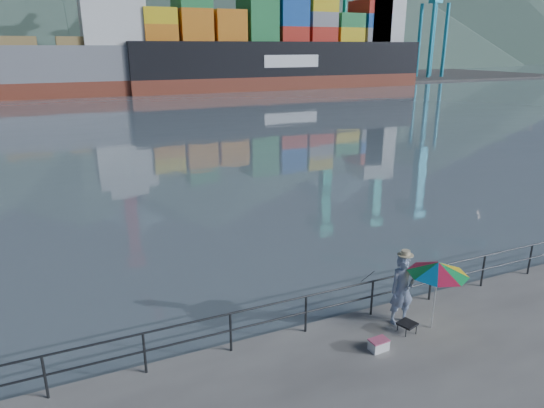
{
  "coord_description": "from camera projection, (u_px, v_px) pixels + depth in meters",
  "views": [
    {
      "loc": [
        -6.15,
        -7.74,
        6.92
      ],
      "look_at": [
        -0.01,
        6.0,
        2.0
      ],
      "focal_mm": 32.0,
      "sensor_mm": 36.0,
      "label": 1
    }
  ],
  "objects": [
    {
      "name": "harbor_water",
      "position": [
        75.0,
        74.0,
        124.04
      ],
      "size": [
        500.0,
        280.0,
        0.0
      ],
      "primitive_type": "cube",
      "color": "slate",
      "rests_on": "ground"
    },
    {
      "name": "far_dock",
      "position": [
        139.0,
        83.0,
        95.82
      ],
      "size": [
        200.0,
        40.0,
        0.4
      ],
      "primitive_type": "cube",
      "color": "#514F4C",
      "rests_on": "ground"
    },
    {
      "name": "guardrail",
      "position": [
        340.0,
        305.0,
        12.56
      ],
      "size": [
        22.0,
        0.06,
        1.03
      ],
      "color": "#2D3033",
      "rests_on": "ground"
    },
    {
      "name": "container_stacks",
      "position": [
        252.0,
        65.0,
        105.34
      ],
      "size": [
        58.0,
        8.4,
        7.8
      ],
      "color": "yellow",
      "rests_on": "ground"
    },
    {
      "name": "fisherman",
      "position": [
        402.0,
        290.0,
        12.47
      ],
      "size": [
        0.75,
        0.55,
        1.9
      ],
      "primitive_type": "imported",
      "rotation": [
        0.0,
        0.0,
        -0.14
      ],
      "color": "navy",
      "rests_on": "ground"
    },
    {
      "name": "beach_umbrella",
      "position": [
        438.0,
        268.0,
        11.98
      ],
      "size": [
        1.59,
        1.59,
        1.84
      ],
      "color": "white",
      "rests_on": "ground"
    },
    {
      "name": "folding_stool",
      "position": [
        407.0,
        327.0,
        12.26
      ],
      "size": [
        0.51,
        0.51,
        0.27
      ],
      "color": "black",
      "rests_on": "ground"
    },
    {
      "name": "cooler_bag",
      "position": [
        379.0,
        345.0,
        11.55
      ],
      "size": [
        0.45,
        0.31,
        0.25
      ],
      "primitive_type": "cube",
      "rotation": [
        0.0,
        0.0,
        0.06
      ],
      "color": "white",
      "rests_on": "ground"
    },
    {
      "name": "fishing_rod",
      "position": [
        365.0,
        306.0,
        13.55
      ],
      "size": [
        0.65,
        1.43,
        1.1
      ],
      "primitive_type": "cylinder",
      "rotation": [
        0.96,
        0.0,
        -0.42
      ],
      "color": "black",
      "rests_on": "ground"
    },
    {
      "name": "bulk_carrier",
      "position": [
        25.0,
        66.0,
        69.24
      ],
      "size": [
        45.77,
        7.92,
        14.5
      ],
      "color": "brown",
      "rests_on": "ground"
    },
    {
      "name": "container_ship",
      "position": [
        289.0,
        52.0,
        84.85
      ],
      "size": [
        52.82,
        8.8,
        18.1
      ],
      "color": "brown",
      "rests_on": "ground"
    }
  ]
}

